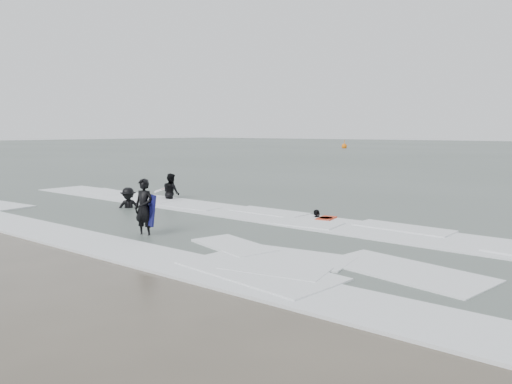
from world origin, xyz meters
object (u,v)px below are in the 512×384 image
Objects in this scene: surfer_centre at (145,237)px; buoy at (344,146)px; surfer_wading at (171,200)px; surfer_breaker at (129,209)px; surfer_right_near at (317,219)px.

buoy is (-33.57, 72.11, 0.42)m from surfer_centre.
surfer_wading is 1.04× the size of surfer_breaker.
surfer_breaker is at bearing 136.55° from surfer_centre.
surfer_breaker is (0.68, -2.93, 0.00)m from surfer_wading.
surfer_wading is (-5.55, 5.92, 0.00)m from surfer_centre.
surfer_centre is at bearing 3.87° from surfer_right_near.
surfer_breaker is at bearing -67.45° from buoy.
buoy is at bearing 66.70° from surfer_breaker.
surfer_wading is 1.11× the size of buoy.
surfer_wading is 8.00m from surfer_right_near.
surfer_breaker is 1.07× the size of buoy.
surfer_right_near is at bearing -61.41° from buoy.
surfer_breaker is (-4.87, 2.99, 0.00)m from surfer_centre.
surfer_wading reaches higher than surfer_centre.
surfer_centre is 1.21× the size of surfer_right_near.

